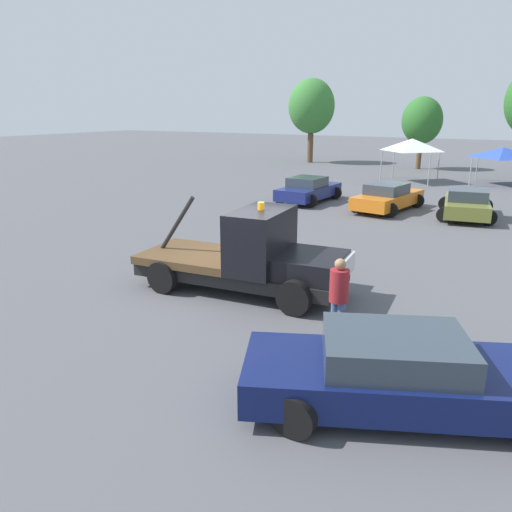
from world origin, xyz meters
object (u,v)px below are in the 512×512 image
Objects in this scene: tree_left at (422,121)px; foreground_car at (406,374)px; canopy_tent_blue at (503,153)px; traffic_cone at (227,239)px; tow_truck at (252,258)px; canopy_tent_white at (412,145)px; tree_right at (311,106)px; parked_car_navy at (308,190)px; parked_car_orange at (388,197)px; parked_car_olive at (467,204)px; person_near_truck at (339,294)px.

foreground_car is at bearing -77.88° from tree_left.
traffic_cone is (-7.22, -21.73, -1.84)m from canopy_tent_blue.
tow_truck is 1.85× the size of canopy_tent_white.
tree_right is at bearing 108.22° from traffic_cone.
tree_right is (-8.38, 19.14, 4.39)m from parked_car_navy.
tree_right is (-10.01, 0.38, 1.15)m from tree_left.
parked_car_navy and parked_car_orange have the same top height.
parked_car_navy is at bearing 79.82° from parked_car_olive.
tree_right reaches higher than parked_car_olive.
foreground_car is 10.94m from traffic_cone.
person_near_truck is at bearing -80.32° from tree_left.
person_near_truck is at bearing -79.94° from canopy_tent_white.
foreground_car is 0.76× the size of tree_right.
tow_truck is at bearing 120.62° from foreground_car.
person_near_truck is 37.91m from tree_right.
traffic_cone is (9.52, -28.91, -4.78)m from tree_right.
person_near_truck reaches higher than traffic_cone.
canopy_tent_white is at bearing 79.35° from foreground_car.
person_near_truck reaches higher than parked_car_navy.
parked_car_orange is 1.48× the size of canopy_tent_blue.
parked_car_navy is at bearing 94.88° from foreground_car.
tow_truck is 4.94m from traffic_cone.
parked_car_olive is at bearing 69.15° from tow_truck.
foreground_car is at bearing -63.92° from tree_right.
tow_truck is at bearing 155.97° from parked_car_olive.
foreground_car is at bearing -104.93° from person_near_truck.
traffic_cone is (-6.27, 5.33, -0.80)m from person_near_truck.
person_near_truck is at bearing -150.61° from parked_car_navy.
parked_car_orange is at bearing -82.20° from canopy_tent_white.
canopy_tent_white is 0.55× the size of tree_left.
canopy_tent_white is 0.43× the size of tree_right.
traffic_cone is (-0.50, -28.53, -3.63)m from tree_left.
canopy_tent_blue is (-0.96, 28.98, 1.45)m from foreground_car.
traffic_cone is at bearing -170.11° from parked_car_navy.
tree_left reaches higher than canopy_tent_blue.
parked_car_olive reaches higher than traffic_cone.
parked_car_navy is 19.11m from tree_left.
person_near_truck is 0.56× the size of canopy_tent_blue.
parked_car_navy is 1.41× the size of canopy_tent_white.
canopy_tent_white reaches higher than person_near_truck.
canopy_tent_white is at bearing -12.21° from parked_car_navy.
tow_truck is 0.79× the size of tree_right.
parked_car_orange is 23.62m from tree_right.
parked_car_olive is 0.61× the size of tree_right.
person_near_truck is at bearing -40.34° from traffic_cone.
person_near_truck is 25.99m from canopy_tent_white.
parked_car_navy is 0.60× the size of tree_right.
tree_right is at bearing 92.25° from foreground_car.
foreground_car is at bearing -154.14° from parked_car_orange.
person_near_truck is 3.33× the size of traffic_cone.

